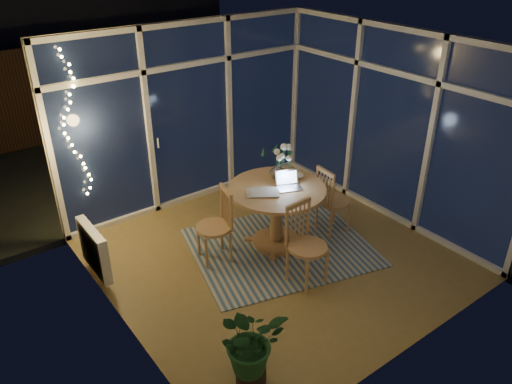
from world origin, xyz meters
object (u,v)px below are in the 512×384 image
(dining_table, at_px, (276,217))
(potted_plant, at_px, (251,350))
(chair_right, at_px, (334,199))
(chair_front, at_px, (308,245))
(flower_vase, at_px, (278,171))
(chair_left, at_px, (214,226))
(laptop, at_px, (289,181))

(dining_table, distance_m, potted_plant, 2.24)
(chair_right, xyz_separation_m, chair_front, (-1.02, -0.61, 0.02))
(dining_table, distance_m, flower_vase, 0.58)
(chair_right, distance_m, chair_front, 1.19)
(chair_right, bearing_deg, dining_table, 81.54)
(potted_plant, bearing_deg, chair_right, 30.33)
(chair_front, bearing_deg, chair_right, 27.96)
(dining_table, height_order, chair_left, chair_left)
(chair_left, distance_m, laptop, 1.07)
(laptop, bearing_deg, chair_left, -174.99)
(dining_table, bearing_deg, chair_left, 166.58)
(chair_front, xyz_separation_m, flower_vase, (0.37, 1.02, 0.43))
(chair_right, distance_m, flower_vase, 0.88)
(potted_plant, bearing_deg, dining_table, 45.46)
(dining_table, height_order, chair_right, chair_right)
(chair_front, xyz_separation_m, laptop, (0.31, 0.72, 0.43))
(dining_table, relative_size, laptop, 4.17)
(chair_left, height_order, chair_right, same)
(chair_front, distance_m, laptop, 0.89)
(chair_left, xyz_separation_m, potted_plant, (-0.75, -1.79, -0.11))
(chair_right, bearing_deg, flower_vase, 63.47)
(chair_left, bearing_deg, chair_front, 44.36)
(chair_right, bearing_deg, chair_front, 126.51)
(dining_table, xyz_separation_m, chair_left, (-0.82, 0.19, 0.07))
(chair_left, xyz_separation_m, chair_front, (0.62, -1.01, 0.02))
(chair_left, relative_size, chair_front, 0.97)
(chair_right, xyz_separation_m, potted_plant, (-2.38, -1.40, -0.11))
(dining_table, xyz_separation_m, flower_vase, (0.17, 0.20, 0.52))
(dining_table, bearing_deg, potted_plant, -134.54)
(chair_front, relative_size, flower_vase, 4.79)
(chair_left, xyz_separation_m, laptop, (0.92, -0.29, 0.45))
(dining_table, distance_m, chair_left, 0.84)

